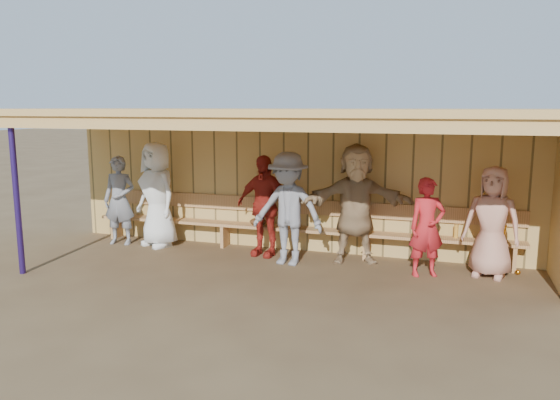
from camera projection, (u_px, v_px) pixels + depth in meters
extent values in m
plane|color=brown|center=(273.00, 269.00, 8.62)|extent=(90.00, 90.00, 0.00)
imported|color=gray|center=(120.00, 200.00, 10.07)|extent=(0.64, 0.46, 1.65)
imported|color=white|center=(157.00, 195.00, 9.92)|extent=(1.10, 0.94, 1.91)
imported|color=#A9251B|center=(264.00, 206.00, 9.28)|extent=(1.07, 0.60, 1.73)
imported|color=gray|center=(288.00, 209.00, 8.75)|extent=(1.24, 0.79, 1.83)
imported|color=tan|center=(356.00, 204.00, 8.86)|extent=(1.90, 1.07, 1.95)
imported|color=red|center=(427.00, 227.00, 8.16)|extent=(0.65, 0.55, 1.50)
imported|color=tan|center=(492.00, 222.00, 8.11)|extent=(0.92, 0.72, 1.68)
cube|color=tan|center=(297.00, 183.00, 9.68)|extent=(8.60, 0.20, 2.40)
cube|color=#DEAB5B|center=(273.00, 112.00, 8.20)|extent=(8.80, 3.20, 0.10)
cube|color=#DEAB5B|center=(235.00, 124.00, 6.82)|extent=(8.80, 0.10, 0.18)
cube|color=#DEAB5B|center=(64.00, 120.00, 9.38)|extent=(0.08, 3.00, 0.16)
cube|color=#DEAB5B|center=(111.00, 120.00, 9.09)|extent=(0.08, 3.00, 0.16)
cube|color=#DEAB5B|center=(162.00, 121.00, 8.80)|extent=(0.08, 3.00, 0.16)
cube|color=#DEAB5B|center=(215.00, 121.00, 8.51)|extent=(0.08, 3.00, 0.16)
cube|color=#DEAB5B|center=(273.00, 122.00, 8.23)|extent=(0.08, 3.00, 0.16)
cube|color=#DEAB5B|center=(335.00, 122.00, 7.94)|extent=(0.08, 3.00, 0.16)
cube|color=#DEAB5B|center=(401.00, 123.00, 7.65)|extent=(0.08, 3.00, 0.16)
cube|color=#DEAB5B|center=(473.00, 123.00, 7.36)|extent=(0.08, 3.00, 0.16)
cube|color=#DEAB5B|center=(550.00, 124.00, 7.07)|extent=(0.08, 3.00, 0.16)
cylinder|color=navy|center=(17.00, 196.00, 8.19)|extent=(0.09, 0.09, 2.40)
cube|color=tan|center=(292.00, 229.00, 9.54)|extent=(7.60, 0.32, 0.05)
cube|color=tan|center=(295.00, 206.00, 9.63)|extent=(7.60, 0.04, 0.26)
cube|color=tan|center=(116.00, 227.00, 10.67)|extent=(0.06, 0.29, 0.40)
cube|color=tan|center=(225.00, 236.00, 9.97)|extent=(0.06, 0.29, 0.40)
cube|color=tan|center=(366.00, 247.00, 9.19)|extent=(0.06, 0.29, 0.40)
cube|color=tan|center=(514.00, 258.00, 8.49)|extent=(0.06, 0.29, 0.40)
cylinder|color=orange|center=(500.00, 248.00, 8.33)|extent=(0.13, 0.41, 0.80)
sphere|color=orange|center=(518.00, 272.00, 8.31)|extent=(0.08, 0.08, 0.08)
ellipsoid|color=#593319|center=(159.00, 215.00, 10.27)|extent=(0.30, 0.24, 0.14)
ellipsoid|color=#593319|center=(155.00, 215.00, 10.29)|extent=(0.30, 0.24, 0.14)
ellipsoid|color=#593319|center=(258.00, 222.00, 9.66)|extent=(0.30, 0.24, 0.14)
cylinder|color=#7AC763|center=(317.00, 222.00, 9.44)|extent=(0.07, 0.07, 0.22)
cylinder|color=gold|center=(456.00, 231.00, 8.74)|extent=(0.07, 0.07, 0.22)
cylinder|color=#98C562|center=(498.00, 272.00, 8.11)|extent=(0.07, 0.07, 0.22)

